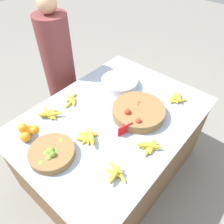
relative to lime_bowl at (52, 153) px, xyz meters
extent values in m
plane|color=gray|center=(0.58, -0.06, -0.82)|extent=(12.00, 12.00, 0.00)
cube|color=brown|center=(0.58, -0.06, -0.43)|extent=(1.56, 1.15, 0.78)
cube|color=#99A8BC|center=(0.58, -0.06, -0.04)|extent=(1.63, 1.20, 0.01)
cylinder|color=olive|center=(0.00, 0.00, 0.00)|extent=(0.33, 0.33, 0.06)
sphere|color=#6BA333|center=(-0.04, 0.01, 0.01)|extent=(0.05, 0.05, 0.05)
sphere|color=#6BA333|center=(0.02, -0.03, 0.01)|extent=(0.05, 0.05, 0.05)
sphere|color=#6BA333|center=(0.00, 0.00, 0.02)|extent=(0.04, 0.04, 0.04)
sphere|color=#7AB238|center=(0.00, -0.01, 0.00)|extent=(0.04, 0.04, 0.04)
sphere|color=#6BA333|center=(-0.02, -0.04, 0.04)|extent=(0.04, 0.04, 0.04)
sphere|color=#7AB238|center=(0.11, 0.02, 0.01)|extent=(0.05, 0.05, 0.05)
sphere|color=#89BC42|center=(-0.05, -0.04, 0.02)|extent=(0.04, 0.04, 0.04)
sphere|color=#7AB238|center=(0.02, 0.03, 0.00)|extent=(0.05, 0.05, 0.05)
sphere|color=#89BC42|center=(0.02, 0.01, 0.00)|extent=(0.05, 0.05, 0.05)
sphere|color=#7AB238|center=(0.00, 0.00, 0.03)|extent=(0.05, 0.05, 0.05)
sphere|color=#7AB238|center=(-0.10, -0.03, 0.01)|extent=(0.05, 0.05, 0.05)
cylinder|color=olive|center=(0.74, -0.22, 0.01)|extent=(0.44, 0.44, 0.08)
sphere|color=red|center=(0.61, -0.31, 0.05)|extent=(0.05, 0.05, 0.05)
sphere|color=red|center=(0.64, -0.18, 0.03)|extent=(0.05, 0.05, 0.05)
sphere|color=red|center=(0.77, -0.19, 0.02)|extent=(0.05, 0.05, 0.05)
sphere|color=red|center=(0.83, -0.29, 0.00)|extent=(0.05, 0.05, 0.05)
sphere|color=red|center=(0.67, -0.19, 0.00)|extent=(0.05, 0.05, 0.05)
sphere|color=red|center=(0.63, -0.18, 0.06)|extent=(0.05, 0.05, 0.05)
sphere|color=red|center=(0.79, -0.18, 0.03)|extent=(0.05, 0.05, 0.05)
sphere|color=red|center=(0.75, -0.22, 0.00)|extent=(0.05, 0.05, 0.05)
sphere|color=red|center=(0.85, -0.26, 0.02)|extent=(0.05, 0.05, 0.05)
sphere|color=red|center=(0.72, -0.23, 0.02)|extent=(0.05, 0.05, 0.05)
sphere|color=red|center=(0.79, -0.12, 0.00)|extent=(0.05, 0.05, 0.05)
sphere|color=red|center=(0.83, -0.20, 0.01)|extent=(0.05, 0.05, 0.05)
sphere|color=red|center=(0.64, -0.11, 0.00)|extent=(0.05, 0.05, 0.05)
sphere|color=red|center=(0.75, -0.12, -0.01)|extent=(0.04, 0.04, 0.04)
sphere|color=red|center=(0.77, -0.24, 0.01)|extent=(0.05, 0.05, 0.05)
sphere|color=red|center=(0.79, -0.32, -0.01)|extent=(0.04, 0.04, 0.04)
sphere|color=orange|center=(-0.01, 0.30, 0.01)|extent=(0.08, 0.08, 0.08)
sphere|color=orange|center=(-0.04, 0.26, 0.01)|extent=(0.08, 0.08, 0.08)
sphere|color=orange|center=(0.03, 0.31, 0.00)|extent=(0.07, 0.07, 0.07)
sphere|color=orange|center=(-0.02, 0.31, 0.05)|extent=(0.07, 0.07, 0.07)
sphere|color=orange|center=(0.03, 0.23, 0.05)|extent=(0.07, 0.07, 0.07)
cylinder|color=silver|center=(0.94, 0.16, 0.01)|extent=(0.35, 0.35, 0.07)
cube|color=red|center=(0.50, -0.26, 0.01)|extent=(0.13, 0.05, 0.09)
ellipsoid|color=gold|center=(0.28, -0.09, -0.02)|extent=(0.16, 0.04, 0.03)
ellipsoid|color=gold|center=(0.24, -0.06, -0.02)|extent=(0.09, 0.11, 0.03)
ellipsoid|color=gold|center=(0.27, -0.09, -0.02)|extent=(0.07, 0.16, 0.03)
ellipsoid|color=gold|center=(0.27, -0.09, -0.02)|extent=(0.10, 0.11, 0.03)
ellipsoid|color=gold|center=(0.30, -0.06, -0.02)|extent=(0.11, 0.15, 0.03)
ellipsoid|color=gold|center=(0.29, -0.08, 0.01)|extent=(0.11, 0.13, 0.03)
ellipsoid|color=gold|center=(0.27, -0.13, 0.01)|extent=(0.12, 0.14, 0.03)
ellipsoid|color=gold|center=(0.19, -0.47, -0.02)|extent=(0.08, 0.14, 0.03)
ellipsoid|color=gold|center=(0.17, -0.43, -0.02)|extent=(0.06, 0.13, 0.03)
ellipsoid|color=gold|center=(0.17, -0.43, -0.02)|extent=(0.14, 0.07, 0.03)
ellipsoid|color=gold|center=(0.20, -0.42, 0.01)|extent=(0.04, 0.12, 0.03)
ellipsoid|color=gold|center=(0.16, -0.45, 0.01)|extent=(0.15, 0.06, 0.03)
ellipsoid|color=gold|center=(0.23, 0.33, -0.02)|extent=(0.04, 0.16, 0.03)
ellipsoid|color=gold|center=(0.24, 0.36, -0.02)|extent=(0.16, 0.06, 0.03)
ellipsoid|color=gold|center=(0.26, 0.32, -0.02)|extent=(0.12, 0.11, 0.03)
ellipsoid|color=gold|center=(0.24, 0.38, -0.02)|extent=(0.08, 0.16, 0.03)
ellipsoid|color=gold|center=(0.26, 0.37, -0.02)|extent=(0.13, 0.10, 0.03)
ellipsoid|color=gold|center=(0.21, 0.35, 0.01)|extent=(0.13, 0.10, 0.03)
ellipsoid|color=gold|center=(0.25, 0.30, 0.00)|extent=(0.14, 0.11, 0.03)
ellipsoid|color=gold|center=(0.48, 0.31, -0.02)|extent=(0.10, 0.10, 0.03)
ellipsoid|color=gold|center=(0.51, 0.37, -0.02)|extent=(0.15, 0.05, 0.03)
ellipsoid|color=gold|center=(0.45, 0.32, -0.02)|extent=(0.15, 0.06, 0.03)
ellipsoid|color=gold|center=(0.48, 0.34, -0.02)|extent=(0.07, 0.14, 0.03)
ellipsoid|color=gold|center=(1.11, -0.34, -0.01)|extent=(0.16, 0.07, 0.03)
ellipsoid|color=gold|center=(1.13, -0.38, -0.01)|extent=(0.13, 0.08, 0.03)
ellipsoid|color=gold|center=(1.12, -0.36, -0.02)|extent=(0.16, 0.07, 0.03)
ellipsoid|color=gold|center=(1.11, -0.41, -0.02)|extent=(0.14, 0.12, 0.03)
ellipsoid|color=gold|center=(1.13, -0.35, -0.02)|extent=(0.12, 0.07, 0.03)
ellipsoid|color=gold|center=(1.13, -0.39, 0.01)|extent=(0.11, 0.11, 0.03)
ellipsoid|color=gold|center=(1.13, -0.38, 0.01)|extent=(0.13, 0.09, 0.03)
ellipsoid|color=gold|center=(0.49, -0.50, -0.02)|extent=(0.15, 0.06, 0.03)
ellipsoid|color=gold|center=(0.50, -0.49, -0.02)|extent=(0.11, 0.13, 0.03)
ellipsoid|color=gold|center=(0.52, -0.50, -0.02)|extent=(0.15, 0.08, 0.03)
ellipsoid|color=gold|center=(0.52, -0.49, -0.02)|extent=(0.05, 0.14, 0.03)
ellipsoid|color=gold|center=(0.52, -0.49, -0.02)|extent=(0.13, 0.09, 0.03)
ellipsoid|color=gold|center=(0.48, -0.46, 0.01)|extent=(0.10, 0.12, 0.03)
ellipsoid|color=gold|center=(0.51, -0.51, 0.00)|extent=(0.10, 0.13, 0.03)
cylinder|color=brown|center=(0.75, 0.83, -0.14)|extent=(0.32, 0.32, 1.37)
sphere|color=tan|center=(0.75, 0.83, 0.64)|extent=(0.18, 0.18, 0.18)
camera|label=1|loc=(-0.41, -0.91, 1.28)|focal=35.00mm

